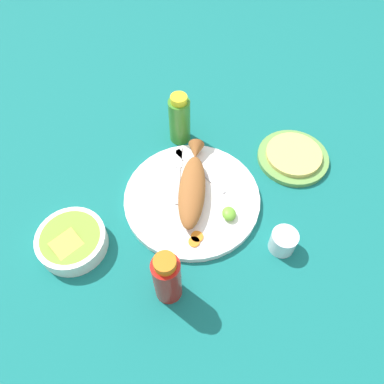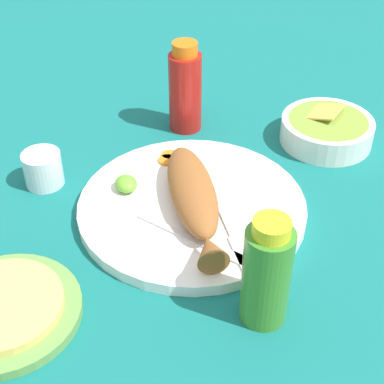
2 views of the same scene
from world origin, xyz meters
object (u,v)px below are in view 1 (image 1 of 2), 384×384
object	(u,v)px
guacamole_bowl	(72,241)
tortilla_plate	(293,157)
fork_near	(178,170)
fork_far	(197,168)
fried_fish	(192,186)
salt_cup	(283,242)
hot_sauce_bottle_green	(180,119)
main_plate	(192,198)
hot_sauce_bottle_red	(167,278)

from	to	relation	value
guacamole_bowl	tortilla_plate	world-z (taller)	guacamole_bowl
fork_near	fork_far	bearing A→B (deg)	-79.09
fried_fish	salt_cup	bearing A→B (deg)	59.67
fried_fish	salt_cup	world-z (taller)	fried_fish
fork_near	fork_far	size ratio (longest dim) A/B	1.12
fork_near	hot_sauce_bottle_green	bearing A→B (deg)	-0.45
hot_sauce_bottle_green	salt_cup	xyz separation A→B (m)	(0.38, 0.19, -0.05)
guacamole_bowl	fork_far	bearing A→B (deg)	117.71
fork_far	tortilla_plate	world-z (taller)	fork_far
fork_far	guacamole_bowl	distance (m)	0.36
main_plate	fork_far	bearing A→B (deg)	162.56
fried_fish	tortilla_plate	distance (m)	0.30
hot_sauce_bottle_red	hot_sauce_bottle_green	bearing A→B (deg)	168.85
hot_sauce_bottle_red	fork_near	bearing A→B (deg)	168.43
fried_fish	fork_far	distance (m)	0.08
hot_sauce_bottle_red	guacamole_bowl	xyz separation A→B (m)	(-0.14, -0.21, -0.05)
fork_near	tortilla_plate	bearing A→B (deg)	-79.35
main_plate	salt_cup	size ratio (longest dim) A/B	5.56
fried_fish	tortilla_plate	xyz separation A→B (m)	(-0.08, 0.29, -0.04)
hot_sauce_bottle_red	guacamole_bowl	distance (m)	0.26
fork_near	fork_far	world-z (taller)	same
hot_sauce_bottle_green	main_plate	bearing A→B (deg)	-0.16
main_plate	salt_cup	xyz separation A→B (m)	(0.16, 0.19, 0.02)
fork_near	salt_cup	size ratio (longest dim) A/B	2.99
main_plate	fork_near	size ratio (longest dim) A/B	1.86
fried_fish	hot_sauce_bottle_red	world-z (taller)	hot_sauce_bottle_red
salt_cup	hot_sauce_bottle_green	bearing A→B (deg)	-153.76
fork_far	hot_sauce_bottle_red	world-z (taller)	hot_sauce_bottle_red
fried_fish	fork_near	xyz separation A→B (m)	(-0.07, -0.03, -0.02)
tortilla_plate	hot_sauce_bottle_green	bearing A→B (deg)	-113.35
hot_sauce_bottle_green	tortilla_plate	size ratio (longest dim) A/B	0.80
main_plate	guacamole_bowl	bearing A→B (deg)	-74.36
main_plate	salt_cup	world-z (taller)	salt_cup
fried_fish	hot_sauce_bottle_green	size ratio (longest dim) A/B	1.74
fork_near	tortilla_plate	size ratio (longest dim) A/B	0.96
fried_fish	hot_sauce_bottle_green	world-z (taller)	hot_sauce_bottle_green
fork_far	fried_fish	bearing A→B (deg)	129.90
salt_cup	fried_fish	bearing A→B (deg)	-133.70
hot_sauce_bottle_red	guacamole_bowl	world-z (taller)	hot_sauce_bottle_red
fork_far	tortilla_plate	xyz separation A→B (m)	(-0.00, 0.27, -0.01)
salt_cup	guacamole_bowl	xyz separation A→B (m)	(-0.08, -0.48, 0.00)
fork_far	guacamole_bowl	size ratio (longest dim) A/B	1.02
fork_near	guacamole_bowl	xyz separation A→B (m)	(0.17, -0.27, 0.01)
fork_near	hot_sauce_bottle_green	size ratio (longest dim) A/B	1.20
fork_near	hot_sauce_bottle_red	xyz separation A→B (m)	(0.31, -0.06, 0.06)
main_plate	fork_near	distance (m)	0.09
fork_near	tortilla_plate	distance (m)	0.32
guacamole_bowl	main_plate	bearing A→B (deg)	105.64
guacamole_bowl	hot_sauce_bottle_green	bearing A→B (deg)	135.48
main_plate	tortilla_plate	size ratio (longest dim) A/B	1.78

